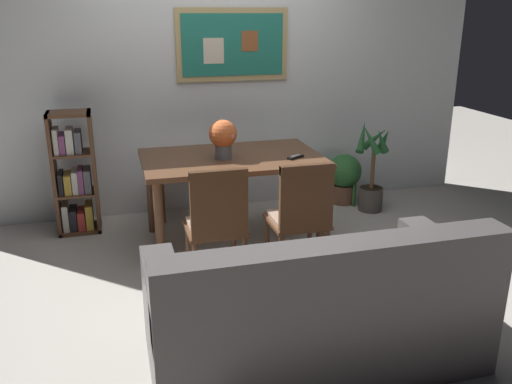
{
  "coord_description": "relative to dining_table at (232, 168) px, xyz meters",
  "views": [
    {
      "loc": [
        -0.98,
        -3.58,
        1.87
      ],
      "look_at": [
        -0.03,
        -0.08,
        0.65
      ],
      "focal_mm": 37.82,
      "sensor_mm": 36.0,
      "label": 1
    }
  ],
  "objects": [
    {
      "name": "dining_table",
      "position": [
        0.0,
        0.0,
        0.0
      ],
      "size": [
        1.45,
        0.94,
        0.75
      ],
      "color": "brown",
      "rests_on": "ground_plane"
    },
    {
      "name": "dining_chair_far_left",
      "position": [
        -0.36,
        0.82,
        -0.11
      ],
      "size": [
        0.4,
        0.41,
        0.91
      ],
      "color": "brown",
      "rests_on": "ground_plane"
    },
    {
      "name": "wall_back_with_painting",
      "position": [
        0.06,
        0.93,
        0.65
      ],
      "size": [
        5.2,
        0.14,
        2.6
      ],
      "color": "silver",
      "rests_on": "ground_plane"
    },
    {
      "name": "ground_plane",
      "position": [
        0.06,
        -0.57,
        -0.65
      ],
      "size": [
        12.0,
        12.0,
        0.0
      ],
      "primitive_type": "plane",
      "color": "#B7B2A8"
    },
    {
      "name": "dining_chair_near_right",
      "position": [
        0.3,
        -0.84,
        -0.11
      ],
      "size": [
        0.4,
        0.41,
        0.91
      ],
      "color": "brown",
      "rests_on": "ground_plane"
    },
    {
      "name": "tv_remote",
      "position": [
        0.48,
        -0.2,
        0.11
      ],
      "size": [
        0.16,
        0.11,
        0.02
      ],
      "color": "black",
      "rests_on": "dining_table"
    },
    {
      "name": "leather_couch",
      "position": [
        0.06,
        -1.77,
        -0.34
      ],
      "size": [
        1.8,
        0.84,
        0.84
      ],
      "color": "#514C4C",
      "rests_on": "ground_plane"
    },
    {
      "name": "dining_chair_near_left",
      "position": [
        -0.29,
        -0.82,
        -0.11
      ],
      "size": [
        0.4,
        0.41,
        0.91
      ],
      "color": "brown",
      "rests_on": "ground_plane"
    },
    {
      "name": "potted_palm",
      "position": [
        1.48,
        0.38,
        -0.29
      ],
      "size": [
        0.4,
        0.38,
        0.88
      ],
      "color": "#4C4742",
      "rests_on": "ground_plane"
    },
    {
      "name": "flower_vase",
      "position": [
        -0.08,
        -0.05,
        0.27
      ],
      "size": [
        0.22,
        0.22,
        0.31
      ],
      "color": "slate",
      "rests_on": "dining_table"
    },
    {
      "name": "potted_ivy",
      "position": [
        1.31,
        0.66,
        -0.38
      ],
      "size": [
        0.35,
        0.35,
        0.57
      ],
      "color": "brown",
      "rests_on": "ground_plane"
    },
    {
      "name": "bookshelf",
      "position": [
        -1.27,
        0.58,
        -0.16
      ],
      "size": [
        0.36,
        0.28,
        1.07
      ],
      "color": "brown",
      "rests_on": "ground_plane"
    }
  ]
}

